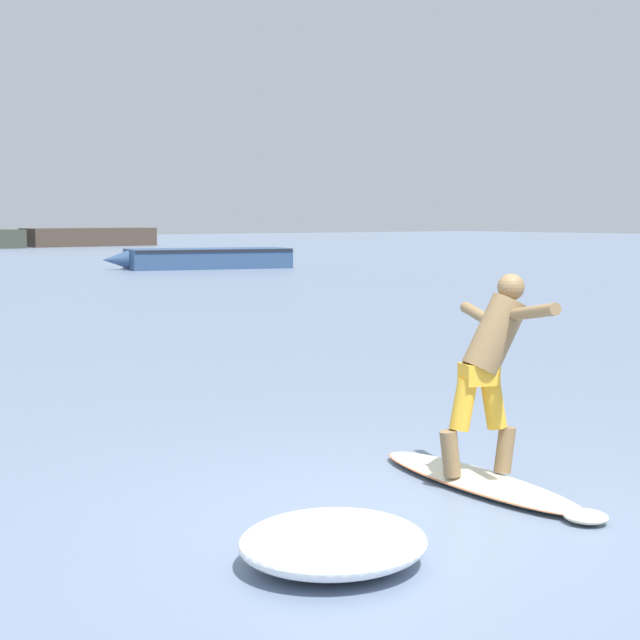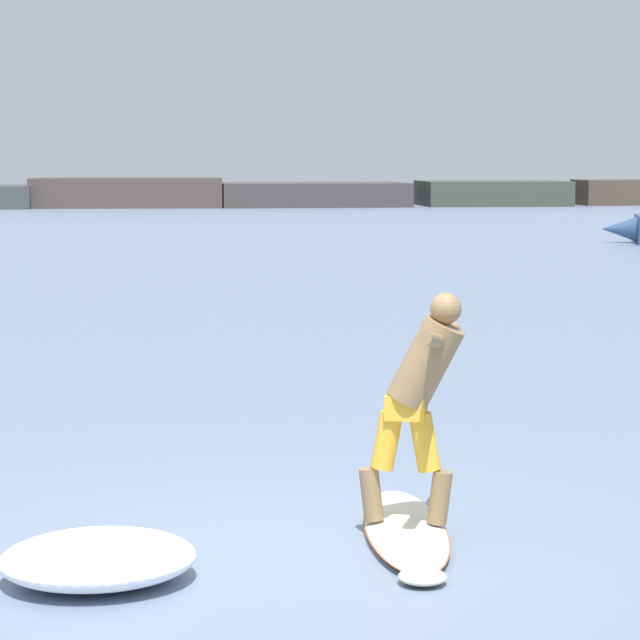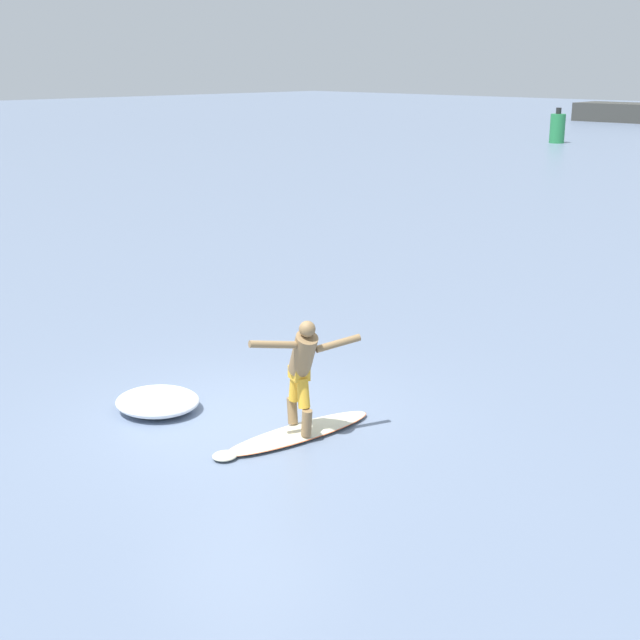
# 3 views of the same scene
# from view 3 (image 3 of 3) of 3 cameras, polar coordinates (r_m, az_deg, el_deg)

# --- Properties ---
(ground_plane) EXTENTS (200.00, 200.00, 0.00)m
(ground_plane) POSITION_cam_3_polar(r_m,az_deg,el_deg) (12.07, -4.76, -6.35)
(ground_plane) COLOR slate
(surfboard) EXTENTS (0.79, 2.43, 0.23)m
(surfboard) POSITION_cam_3_polar(r_m,az_deg,el_deg) (11.48, -1.49, -7.26)
(surfboard) COLOR beige
(surfboard) RESTS_ON ground
(surfer) EXTENTS (0.83, 1.42, 1.52)m
(surfer) POSITION_cam_3_polar(r_m,az_deg,el_deg) (11.08, -1.14, -2.98)
(surfer) COLOR olive
(surfer) RESTS_ON surfboard
(channel_marker_buoy) EXTENTS (0.88, 0.88, 2.04)m
(channel_marker_buoy) POSITION_cam_3_polar(r_m,az_deg,el_deg) (55.45, 14.95, 11.78)
(channel_marker_buoy) COLOR #288447
(channel_marker_buoy) RESTS_ON ground
(wave_foam_at_tail) EXTENTS (1.47, 1.42, 0.28)m
(wave_foam_at_tail) POSITION_cam_3_polar(r_m,az_deg,el_deg) (12.46, -10.36, -5.15)
(wave_foam_at_tail) COLOR white
(wave_foam_at_tail) RESTS_ON ground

